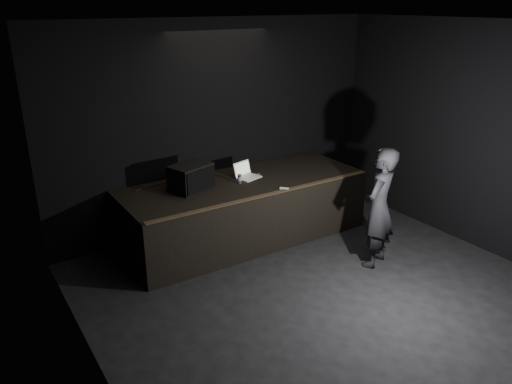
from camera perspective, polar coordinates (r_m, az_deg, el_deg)
The scene contains 11 objects.
ground at distance 6.61m, azimuth 11.49°, elevation -13.87°, with size 7.00×7.00×0.00m, color black.
room_walls at distance 5.71m, azimuth 12.95°, elevation 3.05°, with size 6.10×7.10×3.52m.
stage_riser at distance 8.25m, azimuth -1.38°, elevation -2.02°, with size 4.00×1.50×1.00m, color black.
riser_lip at distance 7.51m, azimuth 1.41°, elevation -0.25°, with size 3.92×0.10×0.01m, color brown.
stage_monitor at distance 7.69m, azimuth -7.43°, elevation 1.67°, with size 0.71×0.61×0.41m.
cable at distance 8.06m, azimuth -10.94°, elevation 0.90°, with size 0.02×0.02×0.90m, color black.
laptop at distance 8.23m, azimuth -1.14°, elevation 2.13°, with size 0.44×0.41×0.25m.
beer_can at distance 7.95m, azimuth -1.89°, elevation 1.51°, with size 0.06×0.06×0.15m.
plastic_cup at distance 8.13m, azimuth 0.27°, elevation 1.77°, with size 0.07×0.07×0.09m, color white.
wii_remote at distance 7.73m, azimuth 3.24°, elevation 0.41°, with size 0.03×0.14×0.03m, color white.
person at distance 7.48m, azimuth 13.85°, elevation -1.77°, with size 0.66×0.44×1.82m, color black.
Camera 1 is at (-3.94, -3.76, 3.74)m, focal length 35.00 mm.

